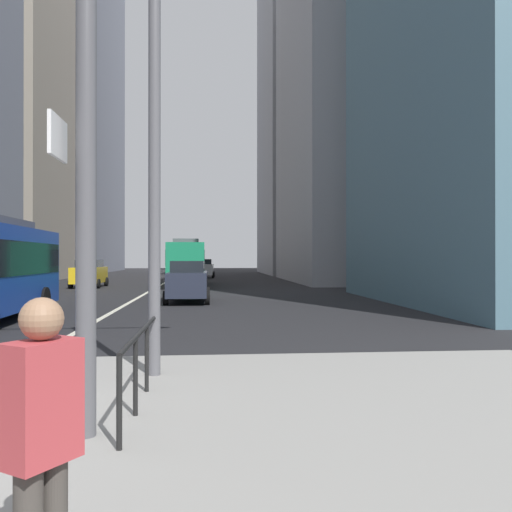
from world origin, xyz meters
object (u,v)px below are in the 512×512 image
car_receding_near (205,268)px  bollard_back (51,356)px  city_bus_red_receding (187,261)px  pedestrian_waiting (41,440)px  street_lamp_post (155,65)px  car_receding_far (188,281)px  car_oncoming_mid (89,273)px

car_receding_near → bollard_back: 46.96m
city_bus_red_receding → pedestrian_waiting: bearing=-88.8°
city_bus_red_receding → street_lamp_post: street_lamp_post is taller
car_receding_near → street_lamp_post: (-0.39, -45.99, 4.29)m
car_receding_far → car_oncoming_mid: bearing=119.6°
car_receding_far → street_lamp_post: street_lamp_post is taller
city_bus_red_receding → car_receding_far: city_bus_red_receding is taller
street_lamp_post → car_receding_far: bearing=90.4°
street_lamp_post → car_oncoming_mid: bearing=104.5°
pedestrian_waiting → city_bus_red_receding: bearing=91.2°
car_receding_near → pedestrian_waiting: bearing=-90.4°
pedestrian_waiting → street_lamp_post: bearing=90.1°
bollard_back → city_bus_red_receding: bearing=88.9°
city_bus_red_receding → bollard_back: 31.99m
car_receding_far → pedestrian_waiting: car_receding_far is taller
street_lamp_post → bollard_back: bearing=-145.9°
city_bus_red_receding → street_lamp_post: (0.79, -31.02, 3.45)m
bollard_back → car_receding_near: bearing=87.8°
car_receding_near → car_receding_far: 29.93m
street_lamp_post → pedestrian_waiting: 7.23m
street_lamp_post → bollard_back: size_ratio=8.81×
street_lamp_post → pedestrian_waiting: size_ratio=4.63×
pedestrian_waiting → car_receding_far: bearing=90.3°
car_oncoming_mid → bollard_back: car_oncoming_mid is taller
city_bus_red_receding → bollard_back: bearing=-91.1°
car_receding_near → car_oncoming_mid: bearing=-115.3°
city_bus_red_receding → pedestrian_waiting: (0.81, -36.92, -0.73)m
street_lamp_post → city_bus_red_receding: bearing=91.5°
car_receding_near → car_receding_far: bearing=-90.9°
car_oncoming_mid → city_bus_red_receding: bearing=15.4°
car_receding_near → pedestrian_waiting: (-0.37, -51.89, 0.12)m
city_bus_red_receding → car_oncoming_mid: bearing=-164.6°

